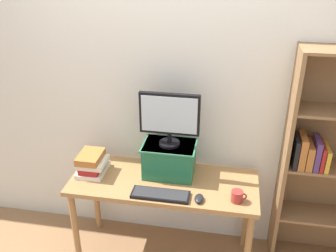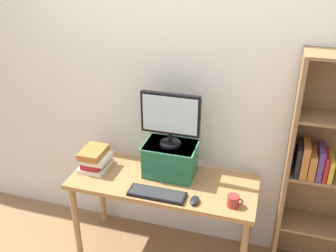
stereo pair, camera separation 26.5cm
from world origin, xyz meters
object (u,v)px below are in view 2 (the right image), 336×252
computer_mouse (195,200)px  book_stack (95,159)px  riser_box (170,159)px  computer_monitor (170,117)px  keyboard (157,194)px  coffee_mug (233,201)px  desk (163,190)px

computer_mouse → book_stack: bearing=166.5°
computer_mouse → book_stack: book_stack is taller
riser_box → computer_monitor: size_ratio=0.91×
computer_monitor → riser_box: bearing=90.0°
riser_box → computer_monitor: bearing=-90.0°
riser_box → book_stack: size_ratio=1.55×
riser_box → keyboard: size_ratio=0.97×
computer_mouse → book_stack: 0.88m
book_stack → coffee_mug: size_ratio=2.35×
computer_monitor → keyboard: computer_monitor is taller
computer_monitor → keyboard: (-0.01, -0.29, -0.47)m
computer_monitor → coffee_mug: 0.73m
desk → book_stack: bearing=179.1°
computer_mouse → coffee_mug: size_ratio=0.94×
riser_box → book_stack: bearing=-170.9°
desk → computer_mouse: (0.29, -0.19, 0.11)m
riser_box → computer_mouse: size_ratio=3.86×
book_stack → coffee_mug: bearing=-8.3°
desk → keyboard: (0.01, -0.19, 0.11)m
desk → riser_box: 0.25m
riser_box → computer_monitor: (0.00, -0.00, 0.35)m
desk → riser_box: (0.03, 0.10, 0.23)m
computer_monitor → coffee_mug: (0.52, -0.26, -0.45)m
desk → coffee_mug: size_ratio=12.77×
riser_box → keyboard: bearing=-92.4°
keyboard → book_stack: book_stack is taller
computer_mouse → computer_monitor: bearing=131.4°
desk → coffee_mug: bearing=-15.7°
desk → book_stack: 0.59m
desk → coffee_mug: 0.58m
desk → riser_box: riser_box is taller
riser_box → computer_mouse: bearing=-48.7°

